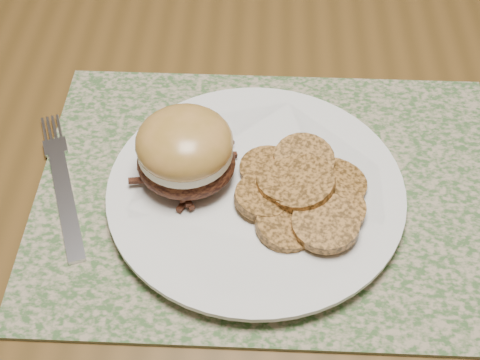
% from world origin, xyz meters
% --- Properties ---
extents(ground, '(3.50, 3.50, 0.00)m').
position_xyz_m(ground, '(0.00, 0.00, 0.00)').
color(ground, '#4F341B').
rests_on(ground, ground).
extents(placemat, '(0.45, 0.33, 0.00)m').
position_xyz_m(placemat, '(-0.29, -0.26, 0.75)').
color(placemat, '#3D5E30').
rests_on(placemat, dining_table).
extents(dinner_plate, '(0.26, 0.26, 0.02)m').
position_xyz_m(dinner_plate, '(-0.31, -0.27, 0.76)').
color(dinner_plate, white).
rests_on(dinner_plate, placemat).
extents(pork_sandwich, '(0.11, 0.11, 0.07)m').
position_xyz_m(pork_sandwich, '(-0.37, -0.25, 0.80)').
color(pork_sandwich, black).
rests_on(pork_sandwich, dinner_plate).
extents(roasted_potatoes, '(0.14, 0.15, 0.03)m').
position_xyz_m(roasted_potatoes, '(-0.27, -0.28, 0.78)').
color(roasted_potatoes, '#A26A2F').
rests_on(roasted_potatoes, dinner_plate).
extents(fork, '(0.08, 0.18, 0.00)m').
position_xyz_m(fork, '(-0.50, -0.26, 0.76)').
color(fork, silver).
rests_on(fork, placemat).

